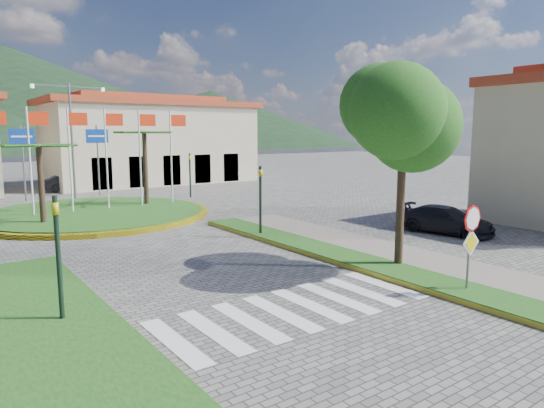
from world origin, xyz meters
TOP-DOWN VIEW (x-y plane):
  - ground at (0.00, 0.00)m, footprint 160.00×160.00m
  - sidewalk_right at (6.00, 2.00)m, footprint 4.00×28.00m
  - verge_right at (4.80, 2.00)m, footprint 1.60×28.00m
  - median_left at (-6.50, 6.00)m, footprint 5.00×14.00m
  - crosswalk at (0.00, 4.00)m, footprint 8.00×3.00m
  - roundabout_island at (0.00, 22.00)m, footprint 12.70×12.70m
  - stop_sign at (4.90, 1.96)m, footprint 0.80×0.11m
  - deciduous_tree at (5.50, 5.00)m, footprint 3.60×3.60m
  - traffic_light_left at (-5.20, 6.50)m, footprint 0.15×0.18m
  - traffic_light_right at (4.50, 12.00)m, footprint 0.15×0.18m
  - traffic_light_far at (8.00, 26.00)m, footprint 0.18×0.15m
  - direction_sign_west at (-2.00, 30.97)m, footprint 1.60×0.14m
  - direction_sign_east at (3.00, 30.97)m, footprint 1.60×0.14m
  - street_lamp_centre at (1.00, 30.00)m, footprint 4.80×0.16m
  - building_right at (10.00, 38.00)m, footprint 19.08×9.54m
  - hill_far_mid at (15.00, 160.00)m, footprint 180.00×180.00m
  - hill_far_east at (70.00, 135.00)m, footprint 120.00×120.00m
  - car_dark_b at (2.00, 35.31)m, footprint 4.12×1.62m
  - car_side_right at (12.00, 7.58)m, footprint 2.61×4.63m

SIDE VIEW (x-z plane):
  - ground at x=0.00m, z-range 0.00..0.00m
  - crosswalk at x=0.00m, z-range 0.00..0.01m
  - sidewalk_right at x=6.00m, z-range 0.00..0.15m
  - verge_right at x=4.80m, z-range 0.00..0.18m
  - median_left at x=-6.50m, z-range 0.00..0.18m
  - roundabout_island at x=0.00m, z-range -2.83..3.17m
  - car_side_right at x=12.00m, z-range 0.00..1.26m
  - car_dark_b at x=2.00m, z-range 0.00..1.33m
  - stop_sign at x=4.90m, z-range 0.47..3.12m
  - traffic_light_left at x=-5.20m, z-range 0.34..3.54m
  - traffic_light_right at x=4.50m, z-range 0.34..3.54m
  - traffic_light_far at x=8.00m, z-range 0.34..3.54m
  - direction_sign_west at x=-2.00m, z-range 0.93..6.13m
  - direction_sign_east at x=3.00m, z-range 0.93..6.13m
  - building_right at x=10.00m, z-range -0.12..7.93m
  - street_lamp_centre at x=1.00m, z-range 0.50..8.50m
  - deciduous_tree at x=5.50m, z-range 1.78..8.58m
  - hill_far_east at x=70.00m, z-range 0.00..18.00m
  - hill_far_mid at x=15.00m, z-range 0.00..30.00m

